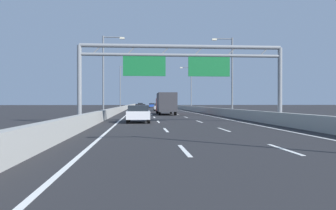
% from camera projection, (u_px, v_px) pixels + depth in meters
% --- Properties ---
extents(ground_plane, '(260.00, 260.00, 0.00)m').
position_uv_depth(ground_plane, '(152.00, 108.00, 99.48)').
color(ground_plane, '#262628').
extents(lane_dash_left_1, '(0.16, 3.00, 0.01)m').
position_uv_depth(lane_dash_left_1, '(184.00, 150.00, 12.11)').
color(lane_dash_left_1, white).
rests_on(lane_dash_left_1, ground_plane).
extents(lane_dash_left_2, '(0.16, 3.00, 0.01)m').
position_uv_depth(lane_dash_left_2, '(166.00, 130.00, 21.08)').
color(lane_dash_left_2, white).
rests_on(lane_dash_left_2, ground_plane).
extents(lane_dash_left_3, '(0.16, 3.00, 0.01)m').
position_uv_depth(lane_dash_left_3, '(158.00, 122.00, 30.05)').
color(lane_dash_left_3, white).
rests_on(lane_dash_left_3, ground_plane).
extents(lane_dash_left_4, '(0.16, 3.00, 0.01)m').
position_uv_depth(lane_dash_left_4, '(154.00, 117.00, 39.02)').
color(lane_dash_left_4, white).
rests_on(lane_dash_left_4, ground_plane).
extents(lane_dash_left_5, '(0.16, 3.00, 0.01)m').
position_uv_depth(lane_dash_left_5, '(152.00, 115.00, 48.00)').
color(lane_dash_left_5, white).
rests_on(lane_dash_left_5, ground_plane).
extents(lane_dash_left_6, '(0.16, 3.00, 0.01)m').
position_uv_depth(lane_dash_left_6, '(150.00, 113.00, 56.97)').
color(lane_dash_left_6, white).
rests_on(lane_dash_left_6, ground_plane).
extents(lane_dash_left_7, '(0.16, 3.00, 0.01)m').
position_uv_depth(lane_dash_left_7, '(149.00, 111.00, 65.94)').
color(lane_dash_left_7, white).
rests_on(lane_dash_left_7, ground_plane).
extents(lane_dash_left_8, '(0.16, 3.00, 0.01)m').
position_uv_depth(lane_dash_left_8, '(148.00, 110.00, 74.91)').
color(lane_dash_left_8, white).
rests_on(lane_dash_left_8, ground_plane).
extents(lane_dash_left_9, '(0.16, 3.00, 0.01)m').
position_uv_depth(lane_dash_left_9, '(147.00, 109.00, 83.88)').
color(lane_dash_left_9, white).
rests_on(lane_dash_left_9, ground_plane).
extents(lane_dash_left_10, '(0.16, 3.00, 0.01)m').
position_uv_depth(lane_dash_left_10, '(146.00, 109.00, 92.85)').
color(lane_dash_left_10, white).
rests_on(lane_dash_left_10, ground_plane).
extents(lane_dash_left_11, '(0.16, 3.00, 0.01)m').
position_uv_depth(lane_dash_left_11, '(146.00, 108.00, 101.83)').
color(lane_dash_left_11, white).
rests_on(lane_dash_left_11, ground_plane).
extents(lane_dash_left_12, '(0.16, 3.00, 0.01)m').
position_uv_depth(lane_dash_left_12, '(145.00, 108.00, 110.80)').
color(lane_dash_left_12, white).
rests_on(lane_dash_left_12, ground_plane).
extents(lane_dash_left_13, '(0.16, 3.00, 0.01)m').
position_uv_depth(lane_dash_left_13, '(145.00, 107.00, 119.77)').
color(lane_dash_left_13, white).
rests_on(lane_dash_left_13, ground_plane).
extents(lane_dash_left_14, '(0.16, 3.00, 0.01)m').
position_uv_depth(lane_dash_left_14, '(145.00, 107.00, 128.74)').
color(lane_dash_left_14, white).
rests_on(lane_dash_left_14, ground_plane).
extents(lane_dash_left_15, '(0.16, 3.00, 0.01)m').
position_uv_depth(lane_dash_left_15, '(145.00, 107.00, 137.71)').
color(lane_dash_left_15, white).
rests_on(lane_dash_left_15, ground_plane).
extents(lane_dash_left_16, '(0.16, 3.00, 0.01)m').
position_uv_depth(lane_dash_left_16, '(144.00, 106.00, 146.69)').
color(lane_dash_left_16, white).
rests_on(lane_dash_left_16, ground_plane).
extents(lane_dash_left_17, '(0.16, 3.00, 0.01)m').
position_uv_depth(lane_dash_left_17, '(144.00, 106.00, 155.66)').
color(lane_dash_left_17, white).
rests_on(lane_dash_left_17, ground_plane).
extents(lane_dash_right_1, '(0.16, 3.00, 0.01)m').
position_uv_depth(lane_dash_right_1, '(284.00, 149.00, 12.39)').
color(lane_dash_right_1, white).
rests_on(lane_dash_right_1, ground_plane).
extents(lane_dash_right_2, '(0.16, 3.00, 0.01)m').
position_uv_depth(lane_dash_right_2, '(224.00, 130.00, 21.36)').
color(lane_dash_right_2, white).
rests_on(lane_dash_right_2, ground_plane).
extents(lane_dash_right_3, '(0.16, 3.00, 0.01)m').
position_uv_depth(lane_dash_right_3, '(199.00, 122.00, 30.34)').
color(lane_dash_right_3, white).
rests_on(lane_dash_right_3, ground_plane).
extents(lane_dash_right_4, '(0.16, 3.00, 0.01)m').
position_uv_depth(lane_dash_right_4, '(186.00, 117.00, 39.31)').
color(lane_dash_right_4, white).
rests_on(lane_dash_right_4, ground_plane).
extents(lane_dash_right_5, '(0.16, 3.00, 0.01)m').
position_uv_depth(lane_dash_right_5, '(177.00, 114.00, 48.28)').
color(lane_dash_right_5, white).
rests_on(lane_dash_right_5, ground_plane).
extents(lane_dash_right_6, '(0.16, 3.00, 0.01)m').
position_uv_depth(lane_dash_right_6, '(172.00, 113.00, 57.25)').
color(lane_dash_right_6, white).
rests_on(lane_dash_right_6, ground_plane).
extents(lane_dash_right_7, '(0.16, 3.00, 0.01)m').
position_uv_depth(lane_dash_right_7, '(168.00, 111.00, 66.22)').
color(lane_dash_right_7, white).
rests_on(lane_dash_right_7, ground_plane).
extents(lane_dash_right_8, '(0.16, 3.00, 0.01)m').
position_uv_depth(lane_dash_right_8, '(164.00, 110.00, 75.20)').
color(lane_dash_right_8, white).
rests_on(lane_dash_right_8, ground_plane).
extents(lane_dash_right_9, '(0.16, 3.00, 0.01)m').
position_uv_depth(lane_dash_right_9, '(162.00, 109.00, 84.17)').
color(lane_dash_right_9, white).
rests_on(lane_dash_right_9, ground_plane).
extents(lane_dash_right_10, '(0.16, 3.00, 0.01)m').
position_uv_depth(lane_dash_right_10, '(160.00, 109.00, 93.14)').
color(lane_dash_right_10, white).
rests_on(lane_dash_right_10, ground_plane).
extents(lane_dash_right_11, '(0.16, 3.00, 0.01)m').
position_uv_depth(lane_dash_right_11, '(158.00, 108.00, 102.11)').
color(lane_dash_right_11, white).
rests_on(lane_dash_right_11, ground_plane).
extents(lane_dash_right_12, '(0.16, 3.00, 0.01)m').
position_uv_depth(lane_dash_right_12, '(157.00, 108.00, 111.08)').
color(lane_dash_right_12, white).
rests_on(lane_dash_right_12, ground_plane).
extents(lane_dash_right_13, '(0.16, 3.00, 0.01)m').
position_uv_depth(lane_dash_right_13, '(155.00, 107.00, 120.05)').
color(lane_dash_right_13, white).
rests_on(lane_dash_right_13, ground_plane).
extents(lane_dash_right_14, '(0.16, 3.00, 0.01)m').
position_uv_depth(lane_dash_right_14, '(154.00, 107.00, 129.03)').
color(lane_dash_right_14, white).
rests_on(lane_dash_right_14, ground_plane).
extents(lane_dash_right_15, '(0.16, 3.00, 0.01)m').
position_uv_depth(lane_dash_right_15, '(154.00, 107.00, 138.00)').
color(lane_dash_right_15, white).
rests_on(lane_dash_right_15, ground_plane).
extents(lane_dash_right_16, '(0.16, 3.00, 0.01)m').
position_uv_depth(lane_dash_right_16, '(153.00, 106.00, 146.97)').
color(lane_dash_right_16, white).
rests_on(lane_dash_right_16, ground_plane).
extents(lane_dash_right_17, '(0.16, 3.00, 0.01)m').
position_uv_depth(lane_dash_right_17, '(152.00, 106.00, 155.94)').
color(lane_dash_right_17, white).
rests_on(lane_dash_right_17, ground_plane).
extents(edge_line_left, '(0.16, 176.00, 0.01)m').
position_uv_depth(edge_line_left, '(133.00, 109.00, 87.10)').
color(edge_line_left, white).
rests_on(edge_line_left, ground_plane).
extents(edge_line_right, '(0.16, 176.00, 0.01)m').
position_uv_depth(edge_line_right, '(174.00, 109.00, 87.93)').
color(edge_line_right, white).
rests_on(edge_line_right, ground_plane).
extents(barrier_left, '(0.45, 220.00, 0.95)m').
position_uv_depth(barrier_left, '(129.00, 106.00, 108.90)').
color(barrier_left, '#9E9E99').
rests_on(barrier_left, ground_plane).
extents(barrier_right, '(0.45, 220.00, 0.95)m').
position_uv_depth(barrier_right, '(173.00, 106.00, 109.99)').
color(barrier_right, '#9E9E99').
rests_on(barrier_right, ground_plane).
extents(sign_gantry, '(16.65, 0.36, 6.36)m').
position_uv_depth(sign_gantry, '(181.00, 64.00, 27.90)').
color(sign_gantry, gray).
rests_on(sign_gantry, ground_plane).
extents(streetlamp_left_mid, '(2.58, 0.28, 9.50)m').
position_uv_depth(streetlamp_left_mid, '(105.00, 71.00, 40.54)').
color(streetlamp_left_mid, slate).
rests_on(streetlamp_left_mid, ground_plane).
extents(streetlamp_right_mid, '(2.58, 0.28, 9.50)m').
position_uv_depth(streetlamp_right_mid, '(230.00, 72.00, 41.72)').
color(streetlamp_right_mid, slate).
rests_on(streetlamp_right_mid, ground_plane).
extents(streetlamp_left_far, '(2.58, 0.28, 9.50)m').
position_uv_depth(streetlamp_left_far, '(121.00, 85.00, 74.38)').
color(streetlamp_left_far, slate).
rests_on(streetlamp_left_far, ground_plane).
extents(streetlamp_right_far, '(2.58, 0.28, 9.50)m').
position_uv_depth(streetlamp_right_far, '(190.00, 85.00, 75.56)').
color(streetlamp_right_far, slate).
rests_on(streetlamp_right_far, ground_plane).
extents(red_car, '(1.85, 4.33, 1.43)m').
position_uv_depth(red_car, '(140.00, 108.00, 58.50)').
color(red_car, red).
rests_on(red_car, ground_plane).
extents(blue_car, '(1.84, 4.66, 1.46)m').
position_uv_depth(blue_car, '(152.00, 105.00, 111.22)').
color(blue_car, '#2347AD').
rests_on(blue_car, ground_plane).
extents(white_car, '(1.90, 4.18, 1.44)m').
position_uv_depth(white_car, '(138.00, 114.00, 29.06)').
color(white_car, silver).
rests_on(white_car, ground_plane).
extents(black_car, '(1.73, 4.29, 1.55)m').
position_uv_depth(black_car, '(140.00, 105.00, 108.73)').
color(black_car, black).
rests_on(black_car, ground_plane).
extents(silver_car, '(1.87, 4.31, 1.49)m').
position_uv_depth(silver_car, '(159.00, 107.00, 69.05)').
color(silver_car, '#A8ADB2').
rests_on(silver_car, ground_plane).
extents(box_truck, '(2.38, 8.82, 2.98)m').
position_uv_depth(box_truck, '(166.00, 103.00, 47.92)').
color(box_truck, '#B21E19').
rests_on(box_truck, ground_plane).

